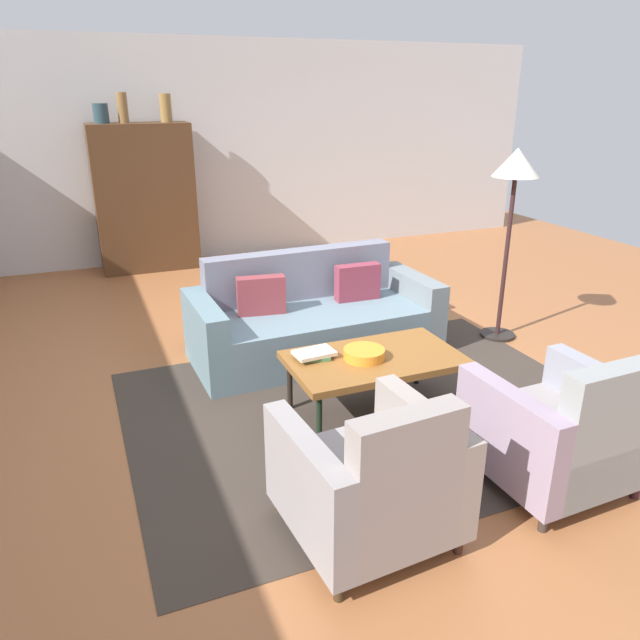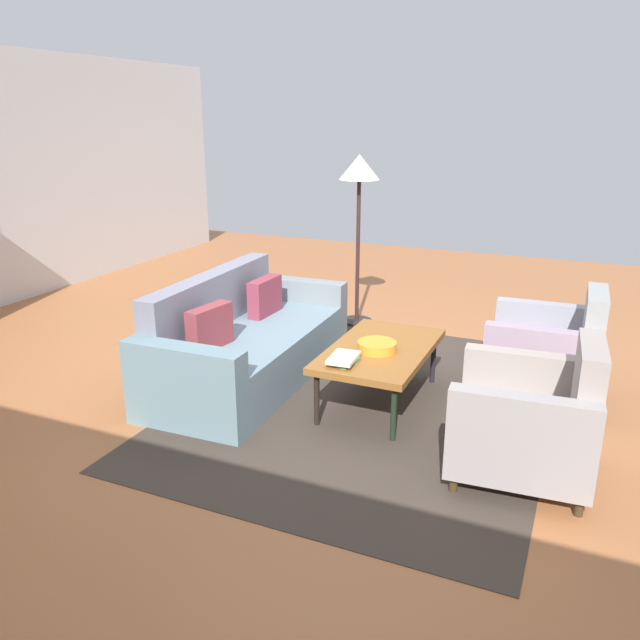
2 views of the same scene
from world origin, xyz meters
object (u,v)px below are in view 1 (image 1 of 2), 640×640
at_px(book_stack, 314,354).
at_px(fruit_bowl, 364,354).
at_px(couch, 312,321).
at_px(floor_lamp, 515,181).
at_px(cabinet, 145,198).
at_px(vase_small, 166,108).
at_px(vase_tall, 101,113).
at_px(armchair_left, 374,484).
at_px(armchair_right, 561,435).
at_px(coffee_table, 374,361).
at_px(vase_round, 123,108).

bearing_deg(book_stack, fruit_bowl, -23.24).
bearing_deg(couch, floor_lamp, 167.12).
bearing_deg(cabinet, couch, -73.79).
bearing_deg(couch, vase_small, -81.21).
xyz_separation_m(book_stack, vase_tall, (-0.96, 4.32, 1.44)).
bearing_deg(cabinet, floor_lamp, -53.30).
distance_m(armchair_left, fruit_bowl, 1.28).
bearing_deg(couch, fruit_bowl, 84.59).
relative_size(fruit_bowl, vase_tall, 1.28).
xyz_separation_m(armchair_right, floor_lamp, (1.14, 2.01, 1.10)).
xyz_separation_m(armchair_left, armchair_right, (1.20, -0.00, 0.00)).
bearing_deg(book_stack, vase_small, 92.73).
distance_m(armchair_right, vase_tall, 6.15).
xyz_separation_m(fruit_bowl, vase_tall, (-1.27, 4.45, 1.43)).
bearing_deg(armchair_left, fruit_bowl, 62.21).
distance_m(armchair_right, cabinet, 5.86).
relative_size(armchair_left, armchair_right, 1.00).
bearing_deg(book_stack, coffee_table, -18.88).
xyz_separation_m(cabinet, floor_lamp, (2.70, -3.62, 0.54)).
relative_size(fruit_bowl, vase_small, 0.87).
distance_m(vase_tall, vase_small, 0.75).
height_order(cabinet, vase_tall, vase_tall).
bearing_deg(fruit_bowl, armchair_right, -59.65).
distance_m(armchair_left, cabinet, 5.66).
relative_size(couch, vase_round, 6.16).
xyz_separation_m(coffee_table, floor_lamp, (1.74, 0.84, 1.04)).
bearing_deg(vase_round, armchair_right, -73.12).
height_order(armchair_right, book_stack, armchair_right).
bearing_deg(cabinet, book_stack, -82.67).
bearing_deg(vase_small, floor_lamp, -57.00).
xyz_separation_m(vase_tall, vase_round, (0.25, 0.00, 0.06)).
bearing_deg(couch, book_stack, 67.78).
distance_m(cabinet, floor_lamp, 4.54).
distance_m(book_stack, vase_tall, 4.65).
xyz_separation_m(vase_round, vase_small, (0.50, 0.00, -0.01)).
bearing_deg(vase_round, vase_small, 0.00).
bearing_deg(cabinet, coffee_table, -77.93).
bearing_deg(vase_small, vase_round, 180.00).
bearing_deg(vase_small, cabinet, 179.23).
relative_size(armchair_left, vase_tall, 3.92).
bearing_deg(floor_lamp, couch, 168.76).
bearing_deg(vase_small, armchair_left, -89.92).
bearing_deg(floor_lamp, cabinet, 126.70).
relative_size(couch, vase_small, 6.48).
xyz_separation_m(couch, vase_round, (-1.10, 3.27, 1.68)).
distance_m(coffee_table, floor_lamp, 2.19).
bearing_deg(coffee_table, floor_lamp, 25.72).
xyz_separation_m(fruit_bowl, vase_round, (-1.02, 4.45, 1.49)).
distance_m(couch, vase_tall, 3.89).
distance_m(armchair_right, fruit_bowl, 1.36).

